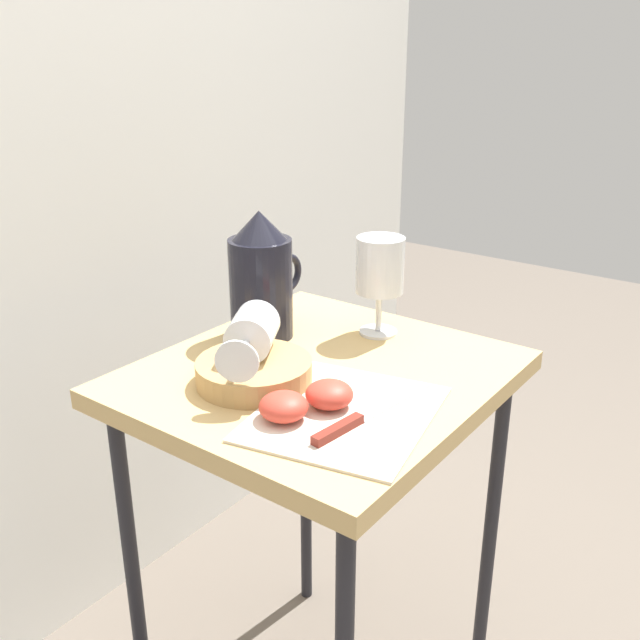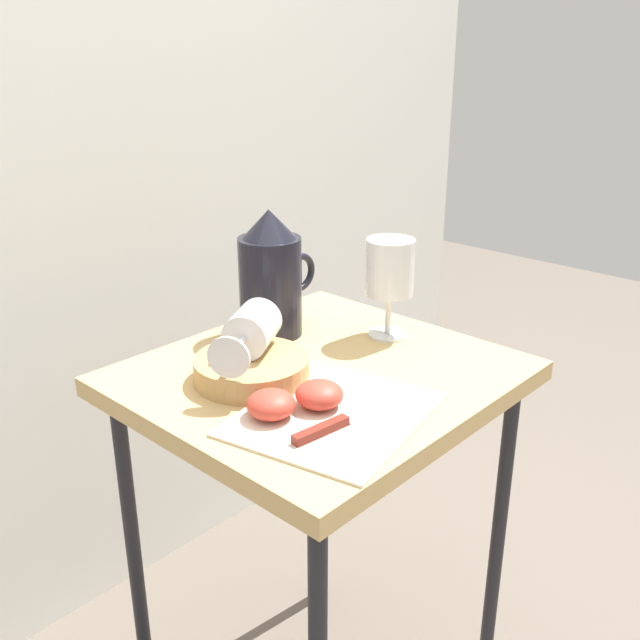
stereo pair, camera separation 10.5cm
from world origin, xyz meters
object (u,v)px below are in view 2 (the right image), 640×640
at_px(wine_glass_upright, 390,272).
at_px(knife, 343,421).
at_px(basket_tray, 252,369).
at_px(pitcher, 271,284).
at_px(wine_glass_tipped_near, 251,330).
at_px(apple_half_right, 319,394).
at_px(apple_half_left, 271,404).
at_px(table, 320,412).

height_order(wine_glass_upright, knife, wine_glass_upright).
xyz_separation_m(wine_glass_upright, knife, (-0.28, -0.15, -0.10)).
xyz_separation_m(basket_tray, pitcher, (0.14, 0.11, 0.07)).
height_order(basket_tray, wine_glass_tipped_near, wine_glass_tipped_near).
height_order(wine_glass_upright, wine_glass_tipped_near, wine_glass_upright).
height_order(wine_glass_tipped_near, apple_half_right, wine_glass_tipped_near).
bearing_deg(apple_half_right, basket_tray, 90.55).
height_order(wine_glass_tipped_near, apple_half_left, wine_glass_tipped_near).
height_order(apple_half_left, knife, apple_half_left).
bearing_deg(wine_glass_tipped_near, wine_glass_upright, -13.12).
height_order(wine_glass_upright, apple_half_right, wine_glass_upright).
bearing_deg(apple_half_left, pitcher, 46.07).
distance_m(apple_half_left, apple_half_right, 0.07).
xyz_separation_m(wine_glass_upright, wine_glass_tipped_near, (-0.25, 0.06, -0.04)).
height_order(pitcher, apple_half_left, pitcher).
bearing_deg(table, wine_glass_upright, 2.15).
bearing_deg(wine_glass_tipped_near, knife, -98.34).
xyz_separation_m(pitcher, wine_glass_upright, (0.12, -0.15, 0.02)).
bearing_deg(apple_half_right, knife, -105.72).
xyz_separation_m(basket_tray, knife, (-0.01, -0.19, -0.01)).
distance_m(apple_half_left, knife, 0.10).
bearing_deg(pitcher, apple_half_right, -120.65).
bearing_deg(basket_tray, apple_half_left, -120.36).
relative_size(table, pitcher, 3.31).
bearing_deg(wine_glass_upright, wine_glass_tipped_near, 166.88).
relative_size(pitcher, wine_glass_upright, 1.28).
xyz_separation_m(wine_glass_upright, apple_half_right, (-0.27, -0.09, -0.09)).
bearing_deg(pitcher, wine_glass_tipped_near, -144.34).
bearing_deg(pitcher, knife, -118.12).
bearing_deg(table, wine_glass_tipped_near, 140.01).
height_order(table, knife, knife).
bearing_deg(knife, pitcher, 61.88).
xyz_separation_m(table, apple_half_right, (-0.09, -0.08, 0.10)).
xyz_separation_m(table, wine_glass_upright, (0.17, 0.01, 0.18)).
relative_size(basket_tray, apple_half_right, 2.59).
xyz_separation_m(basket_tray, apple_half_left, (-0.06, -0.11, 0.00)).
distance_m(basket_tray, apple_half_right, 0.13).
bearing_deg(table, apple_half_right, -137.63).
relative_size(wine_glass_upright, wine_glass_tipped_near, 1.04).
bearing_deg(apple_half_left, wine_glass_tipped_near, 57.50).
bearing_deg(wine_glass_tipped_near, basket_tray, -134.34).
relative_size(basket_tray, apple_half_left, 2.59).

